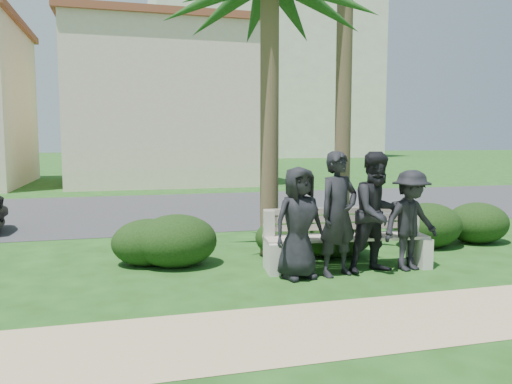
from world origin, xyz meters
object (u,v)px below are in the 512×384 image
at_px(park_bench, 346,242).
at_px(man_a, 299,223).
at_px(man_b, 338,214).
at_px(man_c, 378,213).
at_px(man_d, 411,221).

relative_size(park_bench, man_a, 1.62).
distance_m(man_a, man_b, 0.63).
distance_m(man_b, man_c, 0.65).
height_order(man_b, man_d, man_b).
bearing_deg(man_b, park_bench, 33.43).
bearing_deg(man_d, man_b, 168.14).
xyz_separation_m(man_a, man_b, (0.62, -0.01, 0.11)).
bearing_deg(man_c, park_bench, 122.63).
distance_m(park_bench, man_c, 0.72).
bearing_deg(man_a, man_d, -11.24).
xyz_separation_m(man_a, man_c, (1.26, -0.01, 0.10)).
bearing_deg(man_a, man_b, -11.69).
relative_size(park_bench, man_c, 1.44).
height_order(man_b, man_c, man_b).
bearing_deg(man_b, man_a, 162.56).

